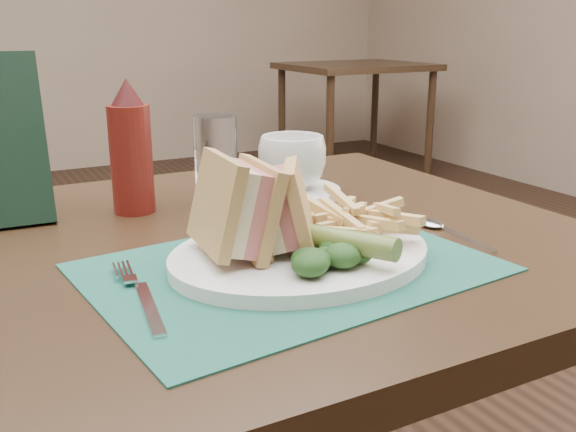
{
  "coord_description": "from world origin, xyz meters",
  "views": [
    {
      "loc": [
        -0.29,
        -1.21,
        1.01
      ],
      "look_at": [
        0.04,
        -0.59,
        0.8
      ],
      "focal_mm": 40.0,
      "sensor_mm": 36.0,
      "label": 1
    }
  ],
  "objects_px": {
    "sandwich_half_a": "(216,208)",
    "ketchup_bottle": "(131,147)",
    "drinking_glass": "(216,160)",
    "placemat": "(290,267)",
    "plate": "(301,255)",
    "coffee_cup": "(292,162)",
    "saucer": "(292,191)",
    "table_bg_right": "(354,120)",
    "sandwich_half_b": "(261,207)"
  },
  "relations": [
    {
      "from": "sandwich_half_a",
      "to": "ketchup_bottle",
      "type": "bearing_deg",
      "value": 97.17
    },
    {
      "from": "ketchup_bottle",
      "to": "drinking_glass",
      "type": "bearing_deg",
      "value": -7.55
    },
    {
      "from": "sandwich_half_a",
      "to": "placemat",
      "type": "bearing_deg",
      "value": -16.39
    },
    {
      "from": "placemat",
      "to": "plate",
      "type": "relative_size",
      "value": 1.4
    },
    {
      "from": "coffee_cup",
      "to": "drinking_glass",
      "type": "relative_size",
      "value": 0.8
    },
    {
      "from": "saucer",
      "to": "ketchup_bottle",
      "type": "distance_m",
      "value": 0.26
    },
    {
      "from": "table_bg_right",
      "to": "coffee_cup",
      "type": "bearing_deg",
      "value": -125.58
    },
    {
      "from": "coffee_cup",
      "to": "placemat",
      "type": "bearing_deg",
      "value": -118.89
    },
    {
      "from": "drinking_glass",
      "to": "saucer",
      "type": "bearing_deg",
      "value": -2.95
    },
    {
      "from": "ketchup_bottle",
      "to": "sandwich_half_a",
      "type": "bearing_deg",
      "value": -86.48
    },
    {
      "from": "placemat",
      "to": "sandwich_half_a",
      "type": "height_order",
      "value": "sandwich_half_a"
    },
    {
      "from": "sandwich_half_a",
      "to": "saucer",
      "type": "distance_m",
      "value": 0.34
    },
    {
      "from": "sandwich_half_a",
      "to": "ketchup_bottle",
      "type": "height_order",
      "value": "ketchup_bottle"
    },
    {
      "from": "table_bg_right",
      "to": "ketchup_bottle",
      "type": "bearing_deg",
      "value": -128.99
    },
    {
      "from": "sandwich_half_b",
      "to": "saucer",
      "type": "bearing_deg",
      "value": 85.42
    },
    {
      "from": "plate",
      "to": "table_bg_right",
      "type": "bearing_deg",
      "value": 52.66
    },
    {
      "from": "drinking_glass",
      "to": "placemat",
      "type": "bearing_deg",
      "value": -95.89
    },
    {
      "from": "table_bg_right",
      "to": "sandwich_half_b",
      "type": "height_order",
      "value": "sandwich_half_b"
    },
    {
      "from": "placemat",
      "to": "sandwich_half_b",
      "type": "xyz_separation_m",
      "value": [
        -0.02,
        0.03,
        0.06
      ]
    },
    {
      "from": "table_bg_right",
      "to": "ketchup_bottle",
      "type": "distance_m",
      "value": 3.56
    },
    {
      "from": "saucer",
      "to": "coffee_cup",
      "type": "height_order",
      "value": "coffee_cup"
    },
    {
      "from": "placemat",
      "to": "ketchup_bottle",
      "type": "height_order",
      "value": "ketchup_bottle"
    },
    {
      "from": "plate",
      "to": "sandwich_half_b",
      "type": "relative_size",
      "value": 3.18
    },
    {
      "from": "coffee_cup",
      "to": "ketchup_bottle",
      "type": "relative_size",
      "value": 0.56
    },
    {
      "from": "coffee_cup",
      "to": "ketchup_bottle",
      "type": "distance_m",
      "value": 0.25
    },
    {
      "from": "sandwich_half_b",
      "to": "ketchup_bottle",
      "type": "relative_size",
      "value": 0.51
    },
    {
      "from": "plate",
      "to": "saucer",
      "type": "relative_size",
      "value": 2.0
    },
    {
      "from": "sandwich_half_a",
      "to": "drinking_glass",
      "type": "xyz_separation_m",
      "value": [
        0.1,
        0.25,
        -0.01
      ]
    },
    {
      "from": "coffee_cup",
      "to": "saucer",
      "type": "bearing_deg",
      "value": 0.0
    },
    {
      "from": "table_bg_right",
      "to": "placemat",
      "type": "height_order",
      "value": "placemat"
    },
    {
      "from": "placemat",
      "to": "drinking_glass",
      "type": "bearing_deg",
      "value": 84.11
    },
    {
      "from": "saucer",
      "to": "placemat",
      "type": "bearing_deg",
      "value": -118.89
    },
    {
      "from": "placemat",
      "to": "coffee_cup",
      "type": "height_order",
      "value": "coffee_cup"
    },
    {
      "from": "sandwich_half_b",
      "to": "drinking_glass",
      "type": "distance_m",
      "value": 0.26
    },
    {
      "from": "saucer",
      "to": "plate",
      "type": "bearing_deg",
      "value": -116.63
    },
    {
      "from": "ketchup_bottle",
      "to": "plate",
      "type": "bearing_deg",
      "value": -69.59
    },
    {
      "from": "table_bg_right",
      "to": "sandwich_half_a",
      "type": "height_order",
      "value": "sandwich_half_a"
    },
    {
      "from": "plate",
      "to": "drinking_glass",
      "type": "relative_size",
      "value": 2.31
    },
    {
      "from": "sandwich_half_b",
      "to": "coffee_cup",
      "type": "xyz_separation_m",
      "value": [
        0.17,
        0.25,
        -0.01
      ]
    },
    {
      "from": "table_bg_right",
      "to": "saucer",
      "type": "xyz_separation_m",
      "value": [
        -1.98,
        -2.76,
        0.38
      ]
    },
    {
      "from": "table_bg_right",
      "to": "saucer",
      "type": "bearing_deg",
      "value": -125.58
    },
    {
      "from": "placemat",
      "to": "drinking_glass",
      "type": "height_order",
      "value": "drinking_glass"
    },
    {
      "from": "sandwich_half_a",
      "to": "coffee_cup",
      "type": "distance_m",
      "value": 0.34
    },
    {
      "from": "sandwich_half_b",
      "to": "plate",
      "type": "bearing_deg",
      "value": 2.24
    },
    {
      "from": "sandwich_half_a",
      "to": "saucer",
      "type": "relative_size",
      "value": 0.73
    },
    {
      "from": "placemat",
      "to": "saucer",
      "type": "distance_m",
      "value": 0.31
    },
    {
      "from": "sandwich_half_a",
      "to": "saucer",
      "type": "xyz_separation_m",
      "value": [
        0.23,
        0.25,
        -0.07
      ]
    },
    {
      "from": "drinking_glass",
      "to": "sandwich_half_a",
      "type": "bearing_deg",
      "value": -111.88
    },
    {
      "from": "coffee_cup",
      "to": "drinking_glass",
      "type": "xyz_separation_m",
      "value": [
        -0.12,
        0.01,
        0.01
      ]
    },
    {
      "from": "saucer",
      "to": "ketchup_bottle",
      "type": "relative_size",
      "value": 0.81
    }
  ]
}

